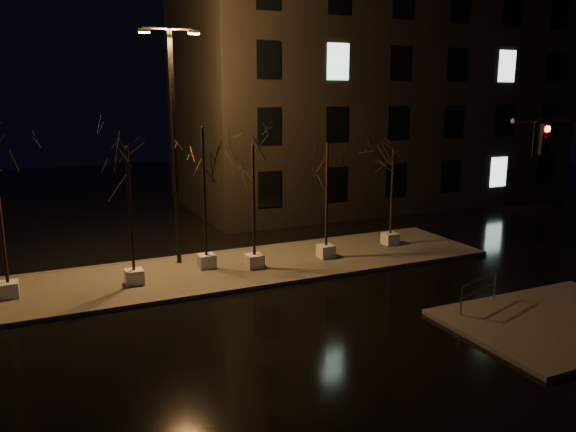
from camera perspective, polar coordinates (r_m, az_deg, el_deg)
name	(u,v)px	position (r m, az deg, el deg)	size (l,w,h in m)	color
ground	(300,323)	(18.15, 1.22, -10.80)	(90.00, 90.00, 0.00)	black
median	(237,268)	(23.34, -5.23, -5.32)	(22.00, 5.00, 0.15)	#47443F
sidewalk_corner	(561,321)	(20.03, 25.99, -9.60)	(7.00, 5.00, 0.15)	#47443F
building	(371,88)	(39.29, 8.43, 12.73)	(25.00, 12.00, 15.00)	black
tree_1	(128,178)	(21.04, -15.92, 3.74)	(1.80, 1.80, 5.29)	beige
tree_2	(203,159)	(22.43, -8.60, 5.74)	(1.80, 1.80, 5.88)	beige
tree_3	(253,172)	(22.30, -3.54, 4.49)	(1.80, 1.80, 5.20)	beige
tree_4	(327,169)	(23.76, 4.00, 4.78)	(1.80, 1.80, 5.10)	beige
tree_5	(393,170)	(26.33, 10.61, 4.64)	(1.80, 1.80, 4.69)	beige
streetlight_main	(174,132)	(23.25, -11.53, 8.38)	(2.37, 0.65, 9.50)	black
guard_rail_a	(479,288)	(19.89, 18.84, -6.98)	(2.14, 0.73, 0.97)	#5B5E63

